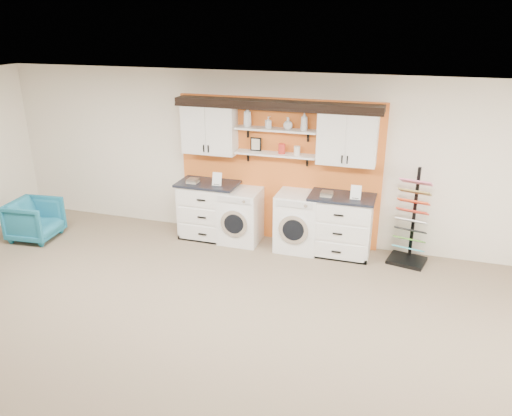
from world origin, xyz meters
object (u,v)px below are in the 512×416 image
(washer, at_px, (241,216))
(dryer, at_px, (298,221))
(base_cabinet_right, at_px, (341,225))
(sample_rack, at_px, (410,233))
(base_cabinet_left, at_px, (209,210))
(armchair, at_px, (35,220))

(washer, xyz_separation_m, dryer, (0.99, 0.00, 0.02))
(base_cabinet_right, relative_size, washer, 1.11)
(washer, distance_m, dryer, 0.99)
(sample_rack, bearing_deg, base_cabinet_right, -165.89)
(dryer, bearing_deg, sample_rack, 1.16)
(base_cabinet_left, bearing_deg, armchair, -160.95)
(sample_rack, relative_size, armchair, 1.98)
(dryer, distance_m, sample_rack, 1.75)
(washer, relative_size, dryer, 0.96)
(base_cabinet_left, bearing_deg, base_cabinet_right, -0.00)
(base_cabinet_right, height_order, sample_rack, sample_rack)
(base_cabinet_left, height_order, sample_rack, sample_rack)
(base_cabinet_right, height_order, dryer, base_cabinet_right)
(dryer, xyz_separation_m, sample_rack, (1.75, 0.04, 0.01))
(base_cabinet_left, relative_size, washer, 1.11)
(base_cabinet_left, relative_size, armchair, 1.34)
(washer, bearing_deg, base_cabinet_right, 0.11)
(washer, relative_size, sample_rack, 0.61)
(washer, bearing_deg, base_cabinet_left, 179.67)
(base_cabinet_right, bearing_deg, armchair, -169.15)
(base_cabinet_left, xyz_separation_m, dryer, (1.57, -0.00, -0.02))
(base_cabinet_right, bearing_deg, washer, -179.89)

